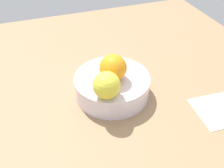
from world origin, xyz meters
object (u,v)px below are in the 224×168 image
Objects in this scene: fruit_bowl at (112,86)px; orange_in_bowl_0 at (106,85)px; orange_in_bowl_1 at (114,68)px; folded_napkin at (218,110)px.

orange_in_bowl_0 is at bearing -29.26° from fruit_bowl.
orange_in_bowl_1 reaches higher than orange_in_bowl_0.
orange_in_bowl_1 reaches higher than fruit_bowl.
fruit_bowl is 6.49cm from orange_in_bowl_1.
fruit_bowl is 3.04× the size of orange_in_bowl_0.
folded_napkin is (14.26, 22.94, -9.00)cm from orange_in_bowl_1.
folded_napkin is at bearing 57.02° from fruit_bowl.
orange_in_bowl_0 is at bearing -34.38° from orange_in_bowl_1.
orange_in_bowl_0 is 6.83cm from orange_in_bowl_1.
fruit_bowl is 9.65cm from orange_in_bowl_0.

